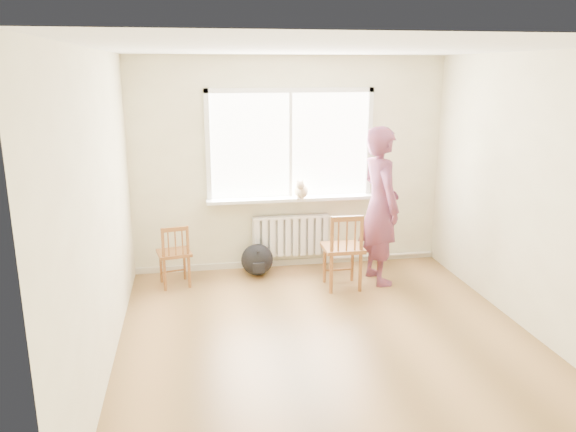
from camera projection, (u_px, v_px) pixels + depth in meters
name	position (u px, v px, depth m)	size (l,w,h in m)	color
floor	(331.00, 343.00, 5.35)	(4.50, 4.50, 0.00)	#A07341
ceiling	(337.00, 48.00, 4.66)	(4.50, 4.50, 0.00)	white
back_wall	(290.00, 165.00, 7.15)	(4.00, 0.01, 2.70)	beige
window	(290.00, 140.00, 7.04)	(2.12, 0.05, 1.42)	white
windowsill	(291.00, 199.00, 7.15)	(2.15, 0.22, 0.04)	white
radiator	(291.00, 235.00, 7.29)	(1.00, 0.12, 0.55)	white
heating_pipe	(381.00, 255.00, 7.62)	(0.04, 0.04, 1.40)	silver
baseboard	(290.00, 262.00, 7.47)	(4.00, 0.03, 0.08)	beige
chair_left	(175.00, 256.00, 6.66)	(0.44, 0.43, 0.77)	#985B2C
chair_right	(344.00, 251.00, 6.57)	(0.46, 0.44, 0.92)	#985B2C
person	(380.00, 206.00, 6.70)	(0.69, 0.45, 1.90)	#B53C4A
cat	(301.00, 190.00, 7.05)	(0.24, 0.38, 0.26)	beige
backpack	(257.00, 260.00, 7.07)	(0.40, 0.30, 0.40)	black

